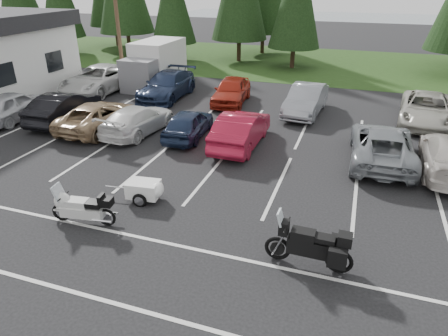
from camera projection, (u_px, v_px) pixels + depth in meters
ground at (187, 184)px, 14.66m from camera, size 120.00×120.00×0.00m
grass_strip at (297, 62)px, 35.09m from camera, size 80.00×16.00×0.01m
lake_water at (357, 26)px, 60.33m from camera, size 70.00×50.00×0.02m
utility_pole at (117, 13)px, 25.73m from camera, size 1.60×0.26×9.00m
box_truck at (152, 65)px, 27.00m from camera, size 2.40×5.60×2.90m
stall_markings at (207, 162)px, 16.36m from camera, size 32.00×16.00×0.01m
car_near_0 at (14, 106)px, 20.82m from camera, size 1.85×4.55×1.55m
car_near_1 at (64, 107)px, 20.57m from camera, size 1.85×4.73×1.53m
car_near_2 at (98, 116)px, 19.62m from camera, size 2.27×4.87×1.35m
car_near_3 at (138, 120)px, 19.16m from camera, size 2.28×4.72×1.32m
car_near_4 at (189, 124)px, 18.63m from camera, size 1.84×3.99×1.32m
car_near_5 at (241, 129)px, 17.66m from camera, size 1.62×4.65×1.53m
car_near_6 at (382, 145)px, 16.14m from camera, size 2.59×5.32×1.46m
car_far_0 at (99, 79)px, 25.89m from camera, size 2.90×6.05×1.66m
car_far_1 at (167, 85)px, 24.56m from camera, size 2.39×5.49×1.57m
car_far_2 at (231, 91)px, 23.61m from camera, size 2.19×4.59×1.51m
car_far_3 at (306, 100)px, 21.76m from camera, size 1.97×4.84×1.56m
car_far_4 at (426, 109)px, 20.38m from camera, size 2.98×5.57×1.49m
touring_motorcycle at (82, 205)px, 12.08m from camera, size 2.39×1.04×1.28m
cargo_trailer at (144, 191)px, 13.45m from camera, size 1.63×1.04×0.71m
adventure_motorcycle at (309, 241)px, 10.21m from camera, size 2.55×0.93×1.54m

